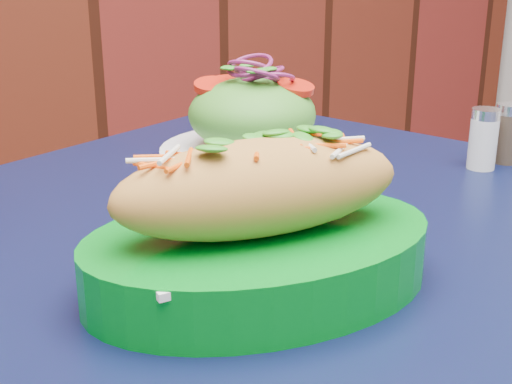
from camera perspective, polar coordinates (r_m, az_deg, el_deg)
cafe_table at (r=0.72m, az=2.85°, el=-9.50°), size 1.00×1.00×0.75m
banh_mi_basket at (r=0.55m, az=0.30°, el=-3.06°), size 0.31×0.24×0.13m
salad_plate at (r=0.89m, az=-0.32°, el=5.76°), size 0.23×0.23×0.12m
salt_shaker at (r=0.89m, az=17.73°, el=4.07°), size 0.03×0.03×0.07m
pepper_shaker at (r=0.93m, az=19.49°, el=4.44°), size 0.03×0.03×0.07m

